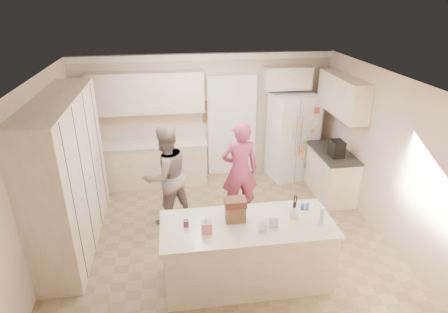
{
  "coord_description": "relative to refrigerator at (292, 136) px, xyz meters",
  "views": [
    {
      "loc": [
        -0.71,
        -5.12,
        3.72
      ],
      "look_at": [
        0.1,
        0.35,
        1.25
      ],
      "focal_mm": 30.0,
      "sensor_mm": 36.0,
      "label": 1
    }
  ],
  "objects": [
    {
      "name": "floor",
      "position": [
        -1.78,
        -1.94,
        -0.91
      ],
      "size": [
        5.2,
        4.6,
        0.02
      ],
      "primitive_type": "cube",
      "color": "#907658",
      "rests_on": "ground"
    },
    {
      "name": "ceiling",
      "position": [
        -1.78,
        -1.94,
        1.71
      ],
      "size": [
        5.2,
        4.6,
        0.02
      ],
      "primitive_type": "cube",
      "color": "white",
      "rests_on": "wall_back"
    },
    {
      "name": "wall_back",
      "position": [
        -1.78,
        0.37,
        0.4
      ],
      "size": [
        5.2,
        0.02,
        2.6
      ],
      "primitive_type": "cube",
      "color": "beige",
      "rests_on": "ground"
    },
    {
      "name": "wall_front",
      "position": [
        -1.78,
        -4.25,
        0.4
      ],
      "size": [
        5.2,
        0.02,
        2.6
      ],
      "primitive_type": "cube",
      "color": "beige",
      "rests_on": "ground"
    },
    {
      "name": "wall_left",
      "position": [
        -4.39,
        -1.94,
        0.4
      ],
      "size": [
        0.02,
        4.6,
        2.6
      ],
      "primitive_type": "cube",
      "color": "beige",
      "rests_on": "ground"
    },
    {
      "name": "wall_right",
      "position": [
        0.83,
        -1.94,
        0.4
      ],
      "size": [
        0.02,
        4.6,
        2.6
      ],
      "primitive_type": "cube",
      "color": "beige",
      "rests_on": "ground"
    },
    {
      "name": "crown_back",
      "position": [
        -1.78,
        0.32,
        1.63
      ],
      "size": [
        5.2,
        0.08,
        0.12
      ],
      "primitive_type": "cube",
      "color": "white",
      "rests_on": "wall_back"
    },
    {
      "name": "pantry_bank",
      "position": [
        -4.08,
        -1.74,
        0.28
      ],
      "size": [
        0.6,
        2.6,
        2.35
      ],
      "primitive_type": "cube",
      "color": "#F2DFC1",
      "rests_on": "floor"
    },
    {
      "name": "back_base_cab",
      "position": [
        -2.93,
        0.06,
        -0.46
      ],
      "size": [
        2.2,
        0.6,
        0.88
      ],
      "primitive_type": "cube",
      "color": "#F2DFC1",
      "rests_on": "floor"
    },
    {
      "name": "back_countertop",
      "position": [
        -2.93,
        0.05,
        0.0
      ],
      "size": [
        2.24,
        0.63,
        0.04
      ],
      "primitive_type": "cube",
      "color": "beige",
      "rests_on": "back_base_cab"
    },
    {
      "name": "back_upper_cab",
      "position": [
        -2.93,
        0.18,
        1.0
      ],
      "size": [
        2.2,
        0.35,
        0.8
      ],
      "primitive_type": "cube",
      "color": "#F2DFC1",
      "rests_on": "wall_back"
    },
    {
      "name": "doorway_opening",
      "position": [
        -1.23,
        0.34,
        0.15
      ],
      "size": [
        0.9,
        0.06,
        2.1
      ],
      "primitive_type": "cube",
      "color": "black",
      "rests_on": "floor"
    },
    {
      "name": "doorway_casing",
      "position": [
        -1.23,
        0.3,
        0.15
      ],
      "size": [
        1.02,
        0.03,
        2.22
      ],
      "primitive_type": "cube",
      "color": "white",
      "rests_on": "floor"
    },
    {
      "name": "wall_frame_upper",
      "position": [
        -1.76,
        0.33,
        0.65
      ],
      "size": [
        0.15,
        0.02,
        0.2
      ],
      "primitive_type": "cube",
      "color": "brown",
      "rests_on": "wall_back"
    },
    {
      "name": "wall_frame_lower",
      "position": [
        -1.76,
        0.33,
        0.38
      ],
      "size": [
        0.15,
        0.02,
        0.2
      ],
      "primitive_type": "cube",
      "color": "brown",
      "rests_on": "wall_back"
    },
    {
      "name": "refrigerator",
      "position": [
        0.0,
        0.0,
        0.0
      ],
      "size": [
        1.02,
        0.86,
        1.8
      ],
      "primitive_type": "cube",
      "rotation": [
        0.0,
        0.0,
        0.2
      ],
      "color": "white",
      "rests_on": "floor"
    },
    {
      "name": "fridge_seam",
      "position": [
        -0.0,
        -0.35,
        0.0
      ],
      "size": [
        0.02,
        0.02,
        1.78
      ],
      "primitive_type": "cube",
      "color": "gray",
      "rests_on": "refrigerator"
    },
    {
      "name": "fridge_dispenser",
      "position": [
        -0.22,
        -0.37,
        0.25
      ],
      "size": [
        0.22,
        0.03,
        0.35
      ],
      "primitive_type": "cube",
      "color": "black",
      "rests_on": "refrigerator"
    },
    {
      "name": "fridge_handle_l",
      "position": [
        -0.05,
        -0.37,
        0.15
      ],
      "size": [
        0.02,
        0.02,
        0.85
      ],
      "primitive_type": "cylinder",
      "color": "silver",
      "rests_on": "refrigerator"
    },
    {
      "name": "fridge_handle_r",
      "position": [
        0.05,
        -0.37,
        0.15
      ],
      "size": [
        0.02,
        0.02,
        0.85
      ],
      "primitive_type": "cylinder",
      "color": "silver",
      "rests_on": "refrigerator"
    },
    {
      "name": "over_fridge_cab",
      "position": [
        -0.13,
        0.18,
        1.2
      ],
      "size": [
        0.95,
        0.35,
        0.45
      ],
      "primitive_type": "cube",
      "color": "#F2DFC1",
      "rests_on": "wall_back"
    },
    {
      "name": "right_base_cab",
      "position": [
        0.52,
        -0.94,
        -0.46
      ],
      "size": [
        0.6,
        1.2,
        0.88
      ],
      "primitive_type": "cube",
      "color": "#F2DFC1",
      "rests_on": "floor"
    },
    {
      "name": "right_countertop",
      "position": [
        0.51,
        -0.94,
        0.0
      ],
      "size": [
        0.63,
        1.24,
        0.04
      ],
      "primitive_type": "cube",
      "color": "#2D2B28",
      "rests_on": "right_base_cab"
    },
    {
      "name": "right_upper_cab",
      "position": [
        0.64,
        -0.74,
        1.05
      ],
      "size": [
        0.35,
        1.5,
        0.7
      ],
      "primitive_type": "cube",
      "color": "#F2DFC1",
      "rests_on": "wall_right"
    },
    {
      "name": "coffee_maker",
      "position": [
        0.47,
        -1.14,
        0.17
      ],
      "size": [
        0.22,
        0.28,
        0.3
      ],
      "primitive_type": "cube",
      "color": "black",
      "rests_on": "right_countertop"
    },
    {
      "name": "island_base",
      "position": [
        -1.58,
        -3.04,
        -0.46
      ],
      "size": [
        2.2,
        0.9,
        0.88
      ],
      "primitive_type": "cube",
      "color": "#F2DFC1",
      "rests_on": "floor"
    },
    {
      "name": "island_top",
      "position": [
        -1.58,
        -3.04,
        0.0
      ],
      "size": [
        2.28,
        0.96,
        0.05
      ],
      "primitive_type": "cube",
      "color": "beige",
      "rests_on": "island_base"
    },
    {
      "name": "utensil_crock",
      "position": [
        -0.93,
        -2.99,
        0.1
      ],
      "size": [
        0.13,
        0.13,
        0.15
      ],
      "primitive_type": "cylinder",
      "color": "white",
      "rests_on": "island_top"
    },
    {
      "name": "tissue_box",
      "position": [
        -2.13,
        -3.14,
        0.1
      ],
      "size": [
        0.13,
        0.13,
        0.14
      ],
      "primitive_type": "cube",
      "color": "pink",
      "rests_on": "island_top"
    },
    {
      "name": "tissue_plume",
      "position": [
        -2.13,
        -3.14,
        0.2
      ],
      "size": [
        0.08,
        0.08,
        0.08
      ],
      "primitive_type": "cone",
      "color": "white",
      "rests_on": "tissue_box"
    },
    {
      "name": "dollhouse_body",
      "position": [
        -1.73,
        -2.94,
        0.14
      ],
      "size": [
        0.26,
        0.18,
        0.22
      ],
      "primitive_type": "cube",
      "color": "brown",
      "rests_on": "island_top"
    },
    {
      "name": "dollhouse_roof",
      "position": [
        -1.73,
        -2.94,
        0.3
      ],
      "size": [
        0.28,
        0.2,
        0.1
      ],
      "primitive_type": "cube",
      "color": "#592D1E",
      "rests_on": "dollhouse_body"
    },
    {
      "name": "jam_jar",
      "position": [
        -2.38,
        -2.99,
        0.07
      ],
      "size": [
        0.07,
        0.07,
        0.09
      ],
      "primitive_type": "cylinder",
      "color": "#59263F",
      "rests_on": "island_top"
    },
    {
      "name": "greeting_card_a",
      "position": [
        -1.43,
        -3.24,
        0.11
      ],
      "size": [
        0.12,
        0.06,
        0.16
      ],
      "primitive_type": "cube",
      "rotation": [
        0.15,
        0.0,
        0.2
      ],
      "color": "white",
      "rests_on": "island_top"
    },
    {
      "name": "greeting_card_b",
      "position": [
        -1.28,
        -3.19,
        0.11
      ],
      "size": [
        0.12,
        0.05,
        0.16
      ],
      "primitive_type": "cube",
      "rotation": [
        0.15,
        0.0,
        -0.1
      ],
      "color": "silver",
      "rests_on": "island_top"
    },
    {
      "name": "water_bottle",
      "position": [
        -0.63,
        -3.19,
        0.14
      ],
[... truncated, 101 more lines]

